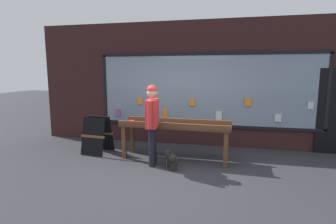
% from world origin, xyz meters
% --- Properties ---
extents(ground_plane, '(40.00, 40.00, 0.00)m').
position_xyz_m(ground_plane, '(0.00, 0.00, 0.00)').
color(ground_plane, '#2D2D33').
extents(shopfront_facade, '(8.51, 0.29, 3.36)m').
position_xyz_m(shopfront_facade, '(0.09, 2.39, 1.66)').
color(shopfront_facade, '#331919').
rests_on(shopfront_facade, ground_plane).
extents(display_table_main, '(2.54, 0.73, 0.91)m').
position_xyz_m(display_table_main, '(-0.00, 1.00, 0.73)').
color(display_table_main, brown).
rests_on(display_table_main, ground_plane).
extents(person_browsing, '(0.27, 0.68, 1.74)m').
position_xyz_m(person_browsing, '(-0.39, 0.50, 1.03)').
color(person_browsing, black).
rests_on(person_browsing, ground_plane).
extents(small_dog, '(0.42, 0.48, 0.38)m').
position_xyz_m(small_dog, '(0.04, 0.37, 0.26)').
color(small_dog, black).
rests_on(small_dog, ground_plane).
extents(sandwich_board_sign, '(0.66, 0.67, 0.91)m').
position_xyz_m(sandwich_board_sign, '(-1.97, 1.04, 0.46)').
color(sandwich_board_sign, black).
rests_on(sandwich_board_sign, ground_plane).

